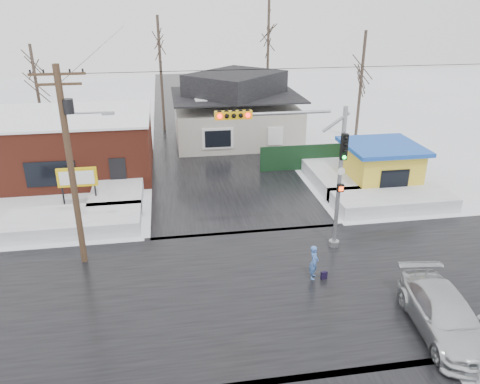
{
  "coord_description": "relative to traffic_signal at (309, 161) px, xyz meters",
  "views": [
    {
      "loc": [
        -3.85,
        -16.33,
        11.47
      ],
      "look_at": [
        -0.62,
        3.54,
        3.0
      ],
      "focal_mm": 35.0,
      "sensor_mm": 36.0,
      "label": 1
    }
  ],
  "objects": [
    {
      "name": "ground",
      "position": [
        -2.43,
        -2.97,
        -4.54
      ],
      "size": [
        120.0,
        120.0,
        0.0
      ],
      "primitive_type": "plane",
      "color": "white",
      "rests_on": "ground"
    },
    {
      "name": "road_ns",
      "position": [
        -2.43,
        -2.97,
        -4.53
      ],
      "size": [
        10.0,
        120.0,
        0.02
      ],
      "primitive_type": "cube",
      "color": "black",
      "rests_on": "ground"
    },
    {
      "name": "road_ew",
      "position": [
        -2.43,
        -2.97,
        -4.53
      ],
      "size": [
        120.0,
        10.0,
        0.02
      ],
      "primitive_type": "cube",
      "color": "black",
      "rests_on": "ground"
    },
    {
      "name": "snowbank_nw",
      "position": [
        -11.43,
        4.03,
        -4.14
      ],
      "size": [
        7.0,
        3.0,
        0.8
      ],
      "primitive_type": "cube",
      "color": "white",
      "rests_on": "ground"
    },
    {
      "name": "snowbank_ne",
      "position": [
        6.57,
        4.03,
        -4.14
      ],
      "size": [
        7.0,
        3.0,
        0.8
      ],
      "primitive_type": "cube",
      "color": "white",
      "rests_on": "ground"
    },
    {
      "name": "snowbank_nside_w",
      "position": [
        -9.43,
        9.03,
        -4.14
      ],
      "size": [
        3.0,
        8.0,
        0.8
      ],
      "primitive_type": "cube",
      "color": "white",
      "rests_on": "ground"
    },
    {
      "name": "snowbank_nside_e",
      "position": [
        4.57,
        9.03,
        -4.14
      ],
      "size": [
        3.0,
        8.0,
        0.8
      ],
      "primitive_type": "cube",
      "color": "white",
      "rests_on": "ground"
    },
    {
      "name": "traffic_signal",
      "position": [
        0.0,
        0.0,
        0.0
      ],
      "size": [
        6.05,
        0.68,
        7.0
      ],
      "color": "gray",
      "rests_on": "ground"
    },
    {
      "name": "utility_pole",
      "position": [
        -10.36,
        0.53,
        0.57
      ],
      "size": [
        3.15,
        0.44,
        9.0
      ],
      "color": "#382619",
      "rests_on": "ground"
    },
    {
      "name": "brick_building",
      "position": [
        -13.43,
        13.03,
        -2.46
      ],
      "size": [
        12.2,
        8.2,
        4.12
      ],
      "color": "maroon",
      "rests_on": "ground"
    },
    {
      "name": "marquee_sign",
      "position": [
        -11.43,
        6.53,
        -2.62
      ],
      "size": [
        2.2,
        0.21,
        2.55
      ],
      "color": "black",
      "rests_on": "ground"
    },
    {
      "name": "house",
      "position": [
        -0.43,
        19.03,
        -1.92
      ],
      "size": [
        10.4,
        8.4,
        5.76
      ],
      "color": "beige",
      "rests_on": "ground"
    },
    {
      "name": "kiosk",
      "position": [
        7.07,
        7.03,
        -3.08
      ],
      "size": [
        4.6,
        4.6,
        2.88
      ],
      "color": "yellow",
      "rests_on": "ground"
    },
    {
      "name": "fence",
      "position": [
        4.07,
        11.03,
        -3.64
      ],
      "size": [
        8.0,
        0.12,
        1.8
      ],
      "primitive_type": "cube",
      "color": "black",
      "rests_on": "ground"
    },
    {
      "name": "tree_far_left",
      "position": [
        -6.43,
        23.03,
        3.41
      ],
      "size": [
        3.0,
        3.0,
        10.0
      ],
      "color": "#332821",
      "rests_on": "ground"
    },
    {
      "name": "tree_far_mid",
      "position": [
        3.57,
        25.03,
        5.0
      ],
      "size": [
        3.0,
        3.0,
        12.0
      ],
      "color": "#332821",
      "rests_on": "ground"
    },
    {
      "name": "tree_far_right",
      "position": [
        9.57,
        17.03,
        2.62
      ],
      "size": [
        3.0,
        3.0,
        9.0
      ],
      "color": "#332821",
      "rests_on": "ground"
    },
    {
      "name": "tree_far_west",
      "position": [
        -16.43,
        21.03,
        1.82
      ],
      "size": [
        3.0,
        3.0,
        8.0
      ],
      "color": "#332821",
      "rests_on": "ground"
    },
    {
      "name": "pedestrian",
      "position": [
        -0.31,
        -2.54,
        -3.75
      ],
      "size": [
        0.58,
        0.68,
        1.58
      ],
      "primitive_type": "imported",
      "rotation": [
        0.0,
        0.0,
        1.16
      ],
      "color": "#436EBE",
      "rests_on": "ground"
    },
    {
      "name": "car",
      "position": [
        3.3,
        -6.73,
        -3.79
      ],
      "size": [
        2.67,
        5.35,
        1.49
      ],
      "primitive_type": "imported",
      "rotation": [
        0.0,
        0.0,
        -0.11
      ],
      "color": "silver",
      "rests_on": "ground"
    },
    {
      "name": "shopping_bag",
      "position": [
        0.13,
        -2.7,
        -4.36
      ],
      "size": [
        0.3,
        0.17,
        0.35
      ],
      "primitive_type": "cube",
      "rotation": [
        0.0,
        0.0,
        0.18
      ],
      "color": "black",
      "rests_on": "ground"
    }
  ]
}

